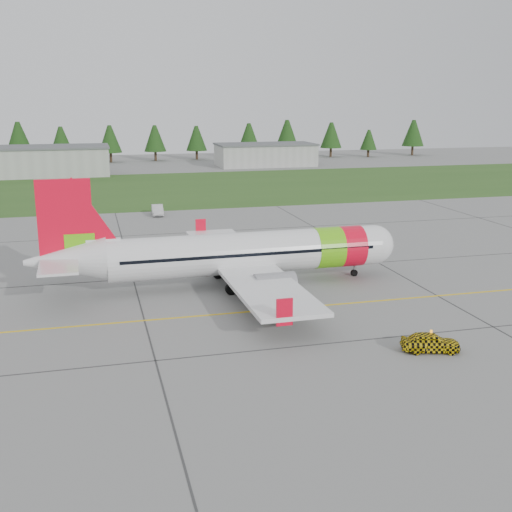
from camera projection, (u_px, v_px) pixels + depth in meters
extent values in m
plane|color=gray|center=(369.00, 339.00, 45.19)|extent=(320.00, 320.00, 0.00)
cylinder|color=white|center=(248.00, 253.00, 57.94)|extent=(24.98, 4.11, 3.74)
sphere|color=white|center=(374.00, 244.00, 61.18)|extent=(3.74, 3.74, 3.74)
cone|color=white|center=(66.00, 261.00, 53.76)|extent=(6.77, 3.84, 3.74)
cube|color=black|center=(377.00, 241.00, 61.17)|extent=(1.57, 2.51, 0.54)
cylinder|color=#65CC0F|center=(327.00, 248.00, 59.93)|extent=(2.55, 3.86, 3.82)
cylinder|color=red|center=(350.00, 246.00, 60.53)|extent=(2.17, 3.85, 3.82)
cube|color=white|center=(243.00, 264.00, 58.07)|extent=(5.73, 30.75, 0.35)
cube|color=red|center=(201.00, 227.00, 71.96)|extent=(1.15, 0.19, 1.92)
cube|color=red|center=(284.00, 312.00, 43.43)|extent=(1.15, 0.19, 1.92)
cylinder|color=gray|center=(243.00, 256.00, 63.50)|extent=(3.48, 2.06, 2.01)
cylinder|color=gray|center=(275.00, 284.00, 53.63)|extent=(3.48, 2.06, 2.01)
cube|color=red|center=(65.00, 223.00, 53.04)|extent=(4.41, 0.41, 7.28)
cube|color=#65CC0F|center=(80.00, 247.00, 53.82)|extent=(2.50, 0.44, 2.30)
cube|color=white|center=(59.00, 258.00, 53.58)|extent=(3.23, 11.07, 0.21)
cylinder|color=slate|center=(354.00, 269.00, 61.23)|extent=(0.17, 0.17, 1.34)
cylinder|color=black|center=(354.00, 273.00, 61.31)|extent=(0.66, 0.28, 0.65)
cylinder|color=slate|center=(226.00, 268.00, 60.57)|extent=(0.21, 0.21, 1.82)
cylinder|color=black|center=(222.00, 273.00, 60.57)|extent=(1.00, 0.45, 1.00)
cylinder|color=slate|center=(240.00, 284.00, 55.55)|extent=(0.21, 0.21, 1.82)
cylinder|color=black|center=(235.00, 289.00, 55.55)|extent=(1.00, 0.45, 1.00)
imported|color=yellow|center=(432.00, 324.00, 42.60)|extent=(1.70, 1.87, 3.90)
imported|color=silver|center=(157.00, 199.00, 92.90)|extent=(1.67, 1.59, 4.59)
cube|color=#30561E|center=(189.00, 188.00, 122.23)|extent=(320.00, 50.00, 0.03)
cube|color=gold|center=(329.00, 305.00, 52.70)|extent=(120.00, 0.25, 0.02)
cube|color=#A8A8A3|center=(33.00, 162.00, 140.46)|extent=(32.00, 14.00, 6.00)
cube|color=#A8A8A3|center=(265.00, 155.00, 161.57)|extent=(24.00, 12.00, 5.20)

